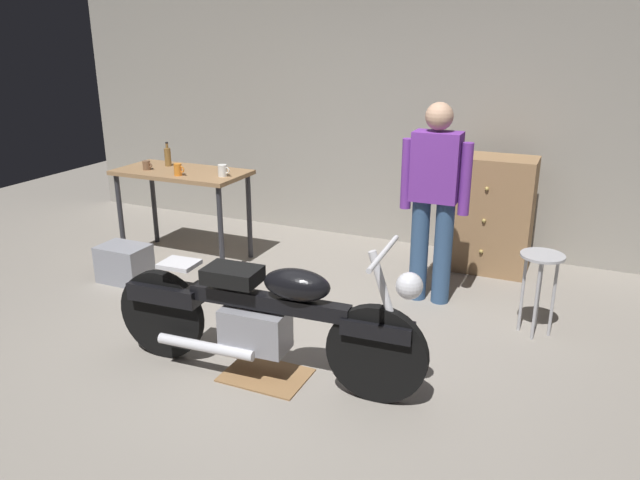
{
  "coord_description": "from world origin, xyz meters",
  "views": [
    {
      "loc": [
        1.84,
        -3.39,
        2.19
      ],
      "look_at": [
        0.01,
        0.7,
        0.65
      ],
      "focal_mm": 34.26,
      "sensor_mm": 36.0,
      "label": 1
    }
  ],
  "objects_px": {
    "motorcycle": "(264,315)",
    "person_standing": "(434,195)",
    "wooden_dresser": "(488,214)",
    "bottle": "(168,156)",
    "storage_bin": "(125,263)",
    "mug_white_ceramic": "(223,171)",
    "mug_brown_stoneware": "(147,165)",
    "shop_stool": "(541,272)",
    "mug_orange_travel": "(178,170)"
  },
  "relations": [
    {
      "from": "motorcycle",
      "to": "person_standing",
      "type": "xyz_separation_m",
      "value": [
        0.68,
        1.66,
        0.48
      ]
    },
    {
      "from": "wooden_dresser",
      "to": "bottle",
      "type": "distance_m",
      "value": 3.19
    },
    {
      "from": "storage_bin",
      "to": "mug_white_ceramic",
      "type": "relative_size",
      "value": 3.68
    },
    {
      "from": "motorcycle",
      "to": "bottle",
      "type": "height_order",
      "value": "bottle"
    },
    {
      "from": "mug_white_ceramic",
      "to": "mug_brown_stoneware",
      "type": "bearing_deg",
      "value": -175.98
    },
    {
      "from": "shop_stool",
      "to": "motorcycle",
      "type": "bearing_deg",
      "value": -138.66
    },
    {
      "from": "motorcycle",
      "to": "mug_orange_travel",
      "type": "relative_size",
      "value": 19.39
    },
    {
      "from": "person_standing",
      "to": "bottle",
      "type": "distance_m",
      "value": 2.76
    },
    {
      "from": "mug_brown_stoneware",
      "to": "bottle",
      "type": "distance_m",
      "value": 0.25
    },
    {
      "from": "motorcycle",
      "to": "mug_white_ceramic",
      "type": "relative_size",
      "value": 18.32
    },
    {
      "from": "storage_bin",
      "to": "wooden_dresser",
      "type": "bearing_deg",
      "value": 29.16
    },
    {
      "from": "storage_bin",
      "to": "mug_brown_stoneware",
      "type": "distance_m",
      "value": 1.02
    },
    {
      "from": "storage_bin",
      "to": "mug_white_ceramic",
      "type": "height_order",
      "value": "mug_white_ceramic"
    },
    {
      "from": "motorcycle",
      "to": "mug_brown_stoneware",
      "type": "bearing_deg",
      "value": 140.81
    },
    {
      "from": "person_standing",
      "to": "motorcycle",
      "type": "bearing_deg",
      "value": 67.25
    },
    {
      "from": "mug_brown_stoneware",
      "to": "mug_white_ceramic",
      "type": "distance_m",
      "value": 0.84
    },
    {
      "from": "mug_white_ceramic",
      "to": "shop_stool",
      "type": "bearing_deg",
      "value": -4.84
    },
    {
      "from": "mug_orange_travel",
      "to": "mug_brown_stoneware",
      "type": "relative_size",
      "value": 1.07
    },
    {
      "from": "mug_white_ceramic",
      "to": "bottle",
      "type": "distance_m",
      "value": 0.77
    },
    {
      "from": "shop_stool",
      "to": "wooden_dresser",
      "type": "bearing_deg",
      "value": 115.92
    },
    {
      "from": "mug_white_ceramic",
      "to": "bottle",
      "type": "height_order",
      "value": "bottle"
    },
    {
      "from": "person_standing",
      "to": "mug_orange_travel",
      "type": "xyz_separation_m",
      "value": [
        -2.4,
        -0.17,
        0.03
      ]
    },
    {
      "from": "storage_bin",
      "to": "mug_orange_travel",
      "type": "height_order",
      "value": "mug_orange_travel"
    },
    {
      "from": "person_standing",
      "to": "storage_bin",
      "type": "relative_size",
      "value": 3.8
    },
    {
      "from": "shop_stool",
      "to": "bottle",
      "type": "xyz_separation_m",
      "value": [
        -3.65,
        0.42,
        0.5
      ]
    },
    {
      "from": "shop_stool",
      "to": "wooden_dresser",
      "type": "distance_m",
      "value": 1.34
    },
    {
      "from": "motorcycle",
      "to": "mug_white_ceramic",
      "type": "xyz_separation_m",
      "value": [
        -1.32,
        1.63,
        0.51
      ]
    },
    {
      "from": "storage_bin",
      "to": "bottle",
      "type": "distance_m",
      "value": 1.2
    },
    {
      "from": "bottle",
      "to": "shop_stool",
      "type": "bearing_deg",
      "value": -6.51
    },
    {
      "from": "wooden_dresser",
      "to": "motorcycle",
      "type": "bearing_deg",
      "value": -110.86
    },
    {
      "from": "mug_brown_stoneware",
      "to": "mug_white_ceramic",
      "type": "xyz_separation_m",
      "value": [
        0.84,
        0.06,
        0.01
      ]
    },
    {
      "from": "motorcycle",
      "to": "storage_bin",
      "type": "relative_size",
      "value": 4.98
    },
    {
      "from": "person_standing",
      "to": "shop_stool",
      "type": "relative_size",
      "value": 2.61
    },
    {
      "from": "shop_stool",
      "to": "storage_bin",
      "type": "relative_size",
      "value": 1.45
    },
    {
      "from": "person_standing",
      "to": "mug_orange_travel",
      "type": "height_order",
      "value": "person_standing"
    },
    {
      "from": "person_standing",
      "to": "mug_brown_stoneware",
      "type": "distance_m",
      "value": 2.84
    },
    {
      "from": "motorcycle",
      "to": "mug_brown_stoneware",
      "type": "xyz_separation_m",
      "value": [
        -2.16,
        1.57,
        0.5
      ]
    },
    {
      "from": "shop_stool",
      "to": "wooden_dresser",
      "type": "height_order",
      "value": "wooden_dresser"
    },
    {
      "from": "motorcycle",
      "to": "shop_stool",
      "type": "distance_m",
      "value": 2.09
    },
    {
      "from": "person_standing",
      "to": "mug_white_ceramic",
      "type": "xyz_separation_m",
      "value": [
        -2.0,
        -0.03,
        0.03
      ]
    },
    {
      "from": "motorcycle",
      "to": "shop_stool",
      "type": "relative_size",
      "value": 3.42
    },
    {
      "from": "bottle",
      "to": "mug_white_ceramic",
      "type": "bearing_deg",
      "value": -12.79
    },
    {
      "from": "motorcycle",
      "to": "bottle",
      "type": "distance_m",
      "value": 2.8
    },
    {
      "from": "mug_brown_stoneware",
      "to": "person_standing",
      "type": "bearing_deg",
      "value": 1.79
    },
    {
      "from": "person_standing",
      "to": "storage_bin",
      "type": "xyz_separation_m",
      "value": [
        -2.66,
        -0.73,
        -0.76
      ]
    },
    {
      "from": "mug_brown_stoneware",
      "to": "bottle",
      "type": "height_order",
      "value": "bottle"
    },
    {
      "from": "mug_brown_stoneware",
      "to": "bottle",
      "type": "relative_size",
      "value": 0.44
    },
    {
      "from": "shop_stool",
      "to": "mug_white_ceramic",
      "type": "height_order",
      "value": "mug_white_ceramic"
    },
    {
      "from": "shop_stool",
      "to": "mug_brown_stoneware",
      "type": "relative_size",
      "value": 6.05
    },
    {
      "from": "mug_orange_travel",
      "to": "storage_bin",
      "type": "bearing_deg",
      "value": -115.22
    }
  ]
}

